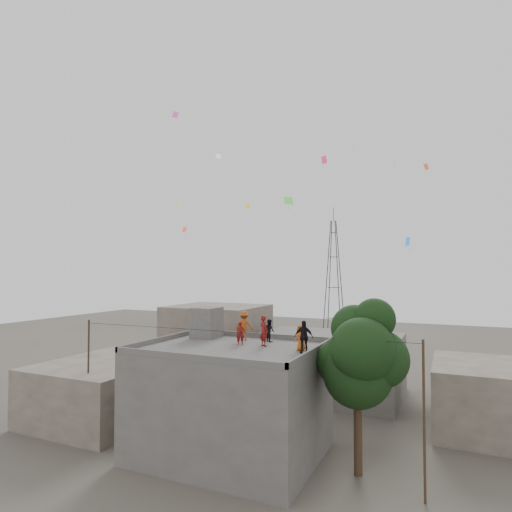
{
  "coord_description": "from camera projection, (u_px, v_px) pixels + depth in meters",
  "views": [
    {
      "loc": [
        11.69,
        -22.13,
        10.54
      ],
      "look_at": [
        0.88,
        1.6,
        11.45
      ],
      "focal_mm": 30.0,
      "sensor_mm": 36.0,
      "label": 1
    }
  ],
  "objects": [
    {
      "name": "ground",
      "position": [
        231.0,
        454.0,
        24.6
      ],
      "size": [
        140.0,
        140.0,
        0.0
      ],
      "primitive_type": "plane",
      "color": "#423E36",
      "rests_on": "ground"
    },
    {
      "name": "main_building",
      "position": [
        231.0,
        400.0,
        24.7
      ],
      "size": [
        10.0,
        8.0,
        6.1
      ],
      "color": "#55534F",
      "rests_on": "ground"
    },
    {
      "name": "parapet",
      "position": [
        231.0,
        345.0,
        24.82
      ],
      "size": [
        10.0,
        8.0,
        0.3
      ],
      "color": "#55534F",
      "rests_on": "main_building"
    },
    {
      "name": "stair_head_box",
      "position": [
        207.0,
        322.0,
        28.54
      ],
      "size": [
        1.6,
        1.8,
        2.0
      ],
      "primitive_type": "cube",
      "color": "#55534F",
      "rests_on": "main_building"
    },
    {
      "name": "neighbor_west",
      "position": [
        110.0,
        388.0,
        31.04
      ],
      "size": [
        8.0,
        10.0,
        4.0
      ],
      "primitive_type": "cube",
      "color": "#595246",
      "rests_on": "ground"
    },
    {
      "name": "neighbor_north",
      "position": [
        328.0,
        365.0,
        36.59
      ],
      "size": [
        12.0,
        9.0,
        5.0
      ],
      "primitive_type": "cube",
      "color": "#55534F",
      "rests_on": "ground"
    },
    {
      "name": "neighbor_northwest",
      "position": [
        217.0,
        340.0,
        43.41
      ],
      "size": [
        9.0,
        8.0,
        7.0
      ],
      "primitive_type": "cube",
      "color": "#595246",
      "rests_on": "ground"
    },
    {
      "name": "neighbor_east",
      "position": [
        491.0,
        398.0,
        27.97
      ],
      "size": [
        7.0,
        8.0,
        4.4
      ],
      "primitive_type": "cube",
      "color": "#595246",
      "rests_on": "ground"
    },
    {
      "name": "tree",
      "position": [
        361.0,
        356.0,
        22.3
      ],
      "size": [
        4.9,
        4.6,
        9.1
      ],
      "color": "black",
      "rests_on": "ground"
    },
    {
      "name": "utility_line",
      "position": [
        228.0,
        394.0,
        23.39
      ],
      "size": [
        20.12,
        0.62,
        7.4
      ],
      "color": "black",
      "rests_on": "ground"
    },
    {
      "name": "transmission_tower",
      "position": [
        334.0,
        281.0,
        62.95
      ],
      "size": [
        2.97,
        2.97,
        20.01
      ],
      "color": "black",
      "rests_on": "ground"
    },
    {
      "name": "person_red_adult",
      "position": [
        264.0,
        331.0,
        25.22
      ],
      "size": [
        0.79,
        0.73,
        1.81
      ],
      "primitive_type": "imported",
      "rotation": [
        0.0,
        0.0,
        2.53
      ],
      "color": "maroon",
      "rests_on": "main_building"
    },
    {
      "name": "person_orange_child",
      "position": [
        301.0,
        338.0,
        23.81
      ],
      "size": [
        0.79,
        0.61,
        1.43
      ],
      "primitive_type": "imported",
      "rotation": [
        0.0,
        0.0,
        -0.25
      ],
      "color": "#CB6017",
      "rests_on": "main_building"
    },
    {
      "name": "person_dark_child",
      "position": [
        269.0,
        331.0,
        26.81
      ],
      "size": [
        0.86,
        0.83,
        1.4
      ],
      "primitive_type": "imported",
      "rotation": [
        0.0,
        0.0,
        2.51
      ],
      "color": "black",
      "rests_on": "main_building"
    },
    {
      "name": "person_dark_adult",
      "position": [
        304.0,
        337.0,
        23.11
      ],
      "size": [
        1.05,
        0.49,
        1.76
      ],
      "primitive_type": "imported",
      "rotation": [
        0.0,
        0.0,
        0.06
      ],
      "color": "black",
      "rests_on": "main_building"
    },
    {
      "name": "person_orange_adult",
      "position": [
        244.0,
        326.0,
        27.43
      ],
      "size": [
        1.35,
        1.04,
        1.85
      ],
      "primitive_type": "imported",
      "rotation": [
        0.0,
        0.0,
        -2.81
      ],
      "color": "#A94913",
      "rests_on": "main_building"
    },
    {
      "name": "person_red_child",
      "position": [
        240.0,
        333.0,
        25.61
      ],
      "size": [
        0.6,
        0.53,
        1.38
      ],
      "primitive_type": "imported",
      "rotation": [
        0.0,
        0.0,
        0.48
      ],
      "color": "maroon",
      "rests_on": "main_building"
    },
    {
      "name": "kites",
      "position": [
        285.0,
        181.0,
        31.22
      ],
      "size": [
        17.49,
        12.86,
        10.25
      ],
      "color": "#FD521A",
      "rests_on": "ground"
    }
  ]
}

